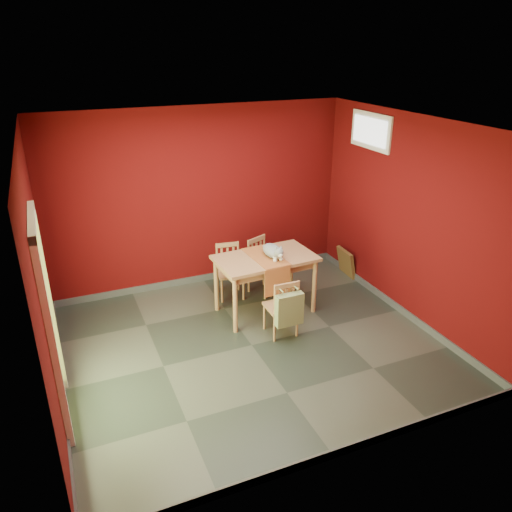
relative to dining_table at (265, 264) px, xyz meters
name	(u,v)px	position (x,y,z in m)	size (l,w,h in m)	color
ground	(252,345)	(-0.51, -0.73, -0.73)	(4.50, 4.50, 0.00)	#2D342D
room_shell	(252,342)	(-0.51, -0.73, -0.68)	(4.50, 4.50, 4.50)	#4D0708
doorway	(49,318)	(-2.74, -1.13, 0.40)	(0.06, 1.01, 2.13)	#B7D838
window	(371,131)	(1.72, 0.27, 1.62)	(0.05, 0.90, 0.50)	white
outlet_plate	(294,248)	(1.09, 1.26, -0.43)	(0.08, 0.01, 0.12)	silver
dining_table	(265,264)	(0.00, 0.00, 0.00)	(1.37, 0.85, 0.83)	#A5744D
table_runner	(269,265)	(0.00, -0.13, 0.04)	(0.42, 0.80, 0.40)	#9B5228
chair_far_left	(230,270)	(-0.29, 0.64, -0.32)	(0.42, 0.42, 0.80)	#A5744D
chair_far_right	(263,265)	(0.21, 0.58, -0.30)	(0.52, 0.52, 0.84)	#A5744D
chair_near	(282,306)	(-0.05, -0.64, -0.32)	(0.37, 0.37, 0.80)	#A5744D
tote_bag	(289,309)	(-0.05, -0.84, -0.26)	(0.35, 0.20, 0.49)	#768354
cat	(272,248)	(0.09, -0.02, 0.22)	(0.24, 0.46, 0.23)	slate
picture_frame	(346,262)	(1.68, 0.56, -0.51)	(0.17, 0.44, 0.44)	brown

